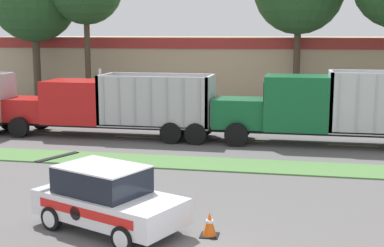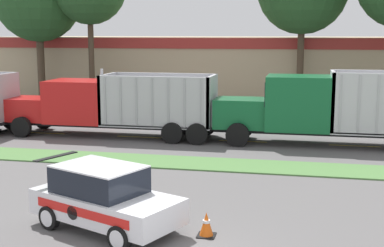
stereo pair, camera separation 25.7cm
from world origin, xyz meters
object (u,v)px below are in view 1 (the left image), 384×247
object	(u,v)px
dump_truck_mid	(317,109)
rally_car	(107,198)
traffic_cone	(210,224)
dump_truck_lead	(92,106)

from	to	relation	value
dump_truck_mid	rally_car	xyz separation A→B (m)	(-5.98, -12.73, -0.83)
traffic_cone	dump_truck_mid	bearing A→B (deg)	76.10
dump_truck_mid	rally_car	size ratio (longest dim) A/B	2.61
dump_truck_lead	traffic_cone	size ratio (longest dim) A/B	16.89
dump_truck_lead	dump_truck_mid	distance (m)	11.46
dump_truck_lead	dump_truck_mid	xyz separation A→B (m)	(11.46, -0.10, 0.17)
dump_truck_lead	traffic_cone	xyz separation A→B (m)	(8.32, -12.78, -1.23)
dump_truck_mid	traffic_cone	world-z (taller)	dump_truck_mid
dump_truck_mid	traffic_cone	size ratio (longest dim) A/B	18.28
dump_truck_lead	dump_truck_mid	bearing A→B (deg)	-0.50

